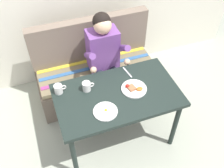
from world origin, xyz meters
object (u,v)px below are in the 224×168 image
at_px(coffee_mug, 59,89).
at_px(couch, 95,72).
at_px(plate_breakfast, 134,88).
at_px(person, 105,54).
at_px(plate_eggs, 105,111).
at_px(table, 117,99).
at_px(fork, 127,72).
at_px(coffee_mug_second, 87,86).

bearing_deg(coffee_mug, couch, 46.83).
bearing_deg(plate_breakfast, person, 99.45).
height_order(person, plate_eggs, person).
bearing_deg(plate_eggs, table, 43.47).
distance_m(plate_breakfast, coffee_mug, 0.72).
relative_size(couch, coffee_mug, 12.20).
bearing_deg(fork, coffee_mug_second, -178.07).
bearing_deg(couch, plate_breakfast, -77.35).
height_order(coffee_mug, coffee_mug_second, coffee_mug_second).
height_order(table, coffee_mug, coffee_mug).
xyz_separation_m(table, couch, (0.00, 0.76, -0.32)).
bearing_deg(couch, fork, -68.64).
distance_m(plate_breakfast, fork, 0.24).
height_order(person, fork, person).
bearing_deg(coffee_mug_second, table, -30.24).
relative_size(table, person, 0.99).
bearing_deg(person, plate_eggs, -108.34).
relative_size(coffee_mug, fork, 0.69).
xyz_separation_m(table, plate_breakfast, (0.17, 0.00, 0.09)).
height_order(table, coffee_mug_second, coffee_mug_second).
bearing_deg(person, couch, 112.74).
bearing_deg(coffee_mug, plate_breakfast, -16.64).
distance_m(plate_breakfast, plate_eggs, 0.39).
bearing_deg(coffee_mug, fork, 2.66).
bearing_deg(plate_breakfast, fork, 82.20).
bearing_deg(coffee_mug, coffee_mug_second, -12.91).
relative_size(person, fork, 7.13).
distance_m(person, plate_breakfast, 0.59).
xyz_separation_m(plate_breakfast, plate_eggs, (-0.35, -0.17, -0.00)).
xyz_separation_m(plate_eggs, coffee_mug_second, (-0.08, 0.32, 0.04)).
xyz_separation_m(table, fork, (0.20, 0.24, 0.08)).
relative_size(table, plate_breakfast, 4.84).
height_order(coffee_mug_second, fork, coffee_mug_second).
height_order(table, plate_eggs, plate_eggs).
xyz_separation_m(plate_breakfast, coffee_mug_second, (-0.43, 0.15, 0.04)).
xyz_separation_m(couch, plate_eggs, (-0.18, -0.93, 0.41)).
relative_size(table, coffee_mug, 10.17).
relative_size(plate_breakfast, plate_eggs, 1.12).
bearing_deg(plate_eggs, person, 71.66).
xyz_separation_m(coffee_mug, coffee_mug_second, (0.26, -0.06, 0.00)).
bearing_deg(table, coffee_mug_second, 149.76).
bearing_deg(coffee_mug_second, couch, 67.22).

